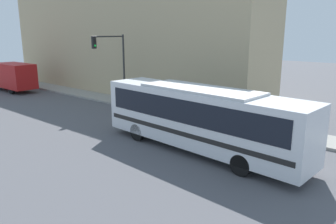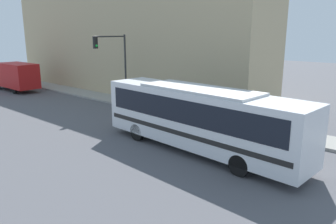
{
  "view_description": "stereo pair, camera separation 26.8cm",
  "coord_description": "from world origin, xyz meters",
  "px_view_note": "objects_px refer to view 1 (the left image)",
  "views": [
    {
      "loc": [
        -13.66,
        -9.28,
        6.16
      ],
      "look_at": [
        0.99,
        3.12,
        1.48
      ],
      "focal_mm": 35.0,
      "sensor_mm": 36.0,
      "label": 1
    },
    {
      "loc": [
        -13.48,
        -9.48,
        6.16
      ],
      "look_at": [
        0.99,
        3.12,
        1.48
      ],
      "focal_mm": 35.0,
      "sensor_mm": 36.0,
      "label": 2
    }
  ],
  "objects_px": {
    "city_bus": "(200,115)",
    "pedestrian_near_corner": "(165,98)",
    "parking_meter": "(146,97)",
    "fire_hydrant": "(200,113)",
    "traffic_light_pole": "(114,58)",
    "delivery_truck": "(12,76)"
  },
  "relations": [
    {
      "from": "parking_meter",
      "to": "city_bus",
      "type": "bearing_deg",
      "value": -120.2
    },
    {
      "from": "city_bus",
      "to": "traffic_light_pole",
      "type": "xyz_separation_m",
      "value": [
        4.2,
        11.53,
        2.16
      ]
    },
    {
      "from": "delivery_truck",
      "to": "traffic_light_pole",
      "type": "distance_m",
      "value": 14.68
    },
    {
      "from": "fire_hydrant",
      "to": "parking_meter",
      "type": "xyz_separation_m",
      "value": [
        0.0,
        5.26,
        0.51
      ]
    },
    {
      "from": "parking_meter",
      "to": "traffic_light_pole",
      "type": "bearing_deg",
      "value": 108.4
    },
    {
      "from": "city_bus",
      "to": "traffic_light_pole",
      "type": "relative_size",
      "value": 2.06
    },
    {
      "from": "city_bus",
      "to": "pedestrian_near_corner",
      "type": "bearing_deg",
      "value": 55.6
    },
    {
      "from": "fire_hydrant",
      "to": "pedestrian_near_corner",
      "type": "xyz_separation_m",
      "value": [
        0.8,
        3.99,
        0.48
      ]
    },
    {
      "from": "city_bus",
      "to": "parking_meter",
      "type": "bearing_deg",
      "value": 63.63
    },
    {
      "from": "traffic_light_pole",
      "to": "fire_hydrant",
      "type": "bearing_deg",
      "value": -83.49
    },
    {
      "from": "fire_hydrant",
      "to": "pedestrian_near_corner",
      "type": "bearing_deg",
      "value": 78.6
    },
    {
      "from": "city_bus",
      "to": "fire_hydrant",
      "type": "relative_size",
      "value": 16.66
    },
    {
      "from": "pedestrian_near_corner",
      "to": "traffic_light_pole",
      "type": "bearing_deg",
      "value": 113.15
    },
    {
      "from": "city_bus",
      "to": "pedestrian_near_corner",
      "type": "relative_size",
      "value": 7.23
    },
    {
      "from": "traffic_light_pole",
      "to": "pedestrian_near_corner",
      "type": "distance_m",
      "value": 5.36
    },
    {
      "from": "fire_hydrant",
      "to": "pedestrian_near_corner",
      "type": "relative_size",
      "value": 0.43
    },
    {
      "from": "delivery_truck",
      "to": "parking_meter",
      "type": "height_order",
      "value": "delivery_truck"
    },
    {
      "from": "parking_meter",
      "to": "pedestrian_near_corner",
      "type": "xyz_separation_m",
      "value": [
        0.8,
        -1.27,
        -0.03
      ]
    },
    {
      "from": "fire_hydrant",
      "to": "traffic_light_pole",
      "type": "height_order",
      "value": "traffic_light_pole"
    },
    {
      "from": "traffic_light_pole",
      "to": "pedestrian_near_corner",
      "type": "height_order",
      "value": "traffic_light_pole"
    },
    {
      "from": "parking_meter",
      "to": "pedestrian_near_corner",
      "type": "height_order",
      "value": "pedestrian_near_corner"
    },
    {
      "from": "fire_hydrant",
      "to": "traffic_light_pole",
      "type": "bearing_deg",
      "value": 96.51
    }
  ]
}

